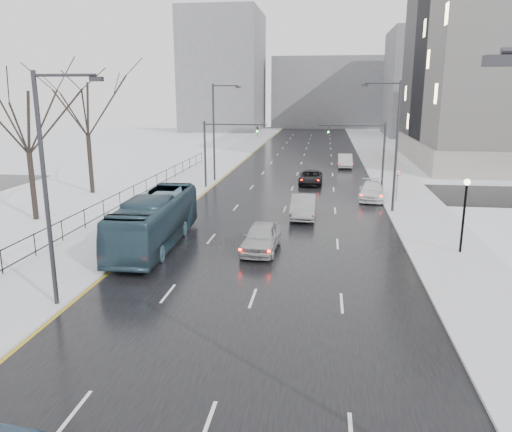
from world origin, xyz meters
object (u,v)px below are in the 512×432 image
at_px(streetlight_l_near, 50,181).
at_px(mast_signal_left, 216,147).
at_px(tree_park_e, 93,194).
at_px(bus, 155,221).
at_px(mast_signal_right, 372,149).
at_px(no_uturn_sign, 398,176).
at_px(sedan_right_cross, 311,178).
at_px(sedan_right_near, 303,206).
at_px(streetlight_l_far, 216,128).
at_px(streetlight_r_mid, 394,140).
at_px(sedan_right_distant, 345,161).
at_px(sedan_right_far, 372,191).
at_px(sedan_center_near, 261,237).
at_px(lamppost_r_mid, 465,205).
at_px(tree_park_d, 37,220).

height_order(streetlight_l_near, mast_signal_left, streetlight_l_near).
xyz_separation_m(tree_park_e, bus, (11.20, -14.86, 1.61)).
distance_m(mast_signal_right, no_uturn_sign, 4.77).
bearing_deg(sedan_right_cross, sedan_right_near, -89.71).
bearing_deg(streetlight_l_far, sedan_right_cross, -3.01).
distance_m(streetlight_r_mid, no_uturn_sign, 5.30).
height_order(streetlight_l_far, bus, streetlight_l_far).
relative_size(mast_signal_right, sedan_right_distant, 1.32).
relative_size(streetlight_l_far, mast_signal_left, 1.54).
distance_m(streetlight_l_near, sedan_right_far, 29.62).
bearing_deg(streetlight_l_far, mast_signal_right, -14.48).
bearing_deg(sedan_center_near, sedan_right_near, 78.65).
distance_m(mast_signal_left, bus, 19.02).
bearing_deg(sedan_right_cross, sedan_right_far, -49.49).
height_order(tree_park_e, sedan_right_near, tree_park_e).
distance_m(streetlight_l_near, bus, 10.05).
height_order(lamppost_r_mid, sedan_right_far, lamppost_r_mid).
relative_size(streetlight_r_mid, sedan_right_far, 1.92).
relative_size(no_uturn_sign, sedan_center_near, 0.56).
xyz_separation_m(no_uturn_sign, sedan_right_distant, (-3.63, 19.99, -1.45)).
bearing_deg(sedan_right_cross, no_uturn_sign, -44.11).
xyz_separation_m(sedan_right_far, sedan_right_distant, (-1.63, 19.13, 0.06)).
distance_m(mast_signal_right, mast_signal_left, 14.65).
bearing_deg(bus, streetlight_l_near, -99.12).
bearing_deg(no_uturn_sign, mast_signal_left, 166.40).
bearing_deg(streetlight_r_mid, no_uturn_sign, 75.52).
relative_size(tree_park_e, no_uturn_sign, 5.00).
xyz_separation_m(tree_park_e, sedan_right_near, (19.77, -6.46, 0.88)).
distance_m(streetlight_l_far, no_uturn_sign, 19.41).
relative_size(sedan_right_far, sedan_right_distant, 1.06).
bearing_deg(sedan_right_far, streetlight_l_far, 160.05).
bearing_deg(mast_signal_left, sedan_right_distant, 51.10).
distance_m(streetlight_l_far, lamppost_r_mid, 29.30).
height_order(lamppost_r_mid, sedan_right_distant, lamppost_r_mid).
distance_m(tree_park_e, lamppost_r_mid, 32.52).
height_order(no_uturn_sign, sedan_right_distant, no_uturn_sign).
height_order(mast_signal_left, sedan_center_near, mast_signal_left).
bearing_deg(sedan_right_distant, sedan_center_near, -99.41).
bearing_deg(sedan_right_far, mast_signal_left, 172.77).
relative_size(streetlight_l_far, bus, 0.89).
height_order(tree_park_d, sedan_right_cross, tree_park_d).
bearing_deg(no_uturn_sign, lamppost_r_mid, -82.67).
bearing_deg(streetlight_l_far, streetlight_r_mid, -36.30).
relative_size(bus, sedan_center_near, 2.33).
distance_m(bus, sedan_right_near, 12.02).
distance_m(bus, sedan_right_far, 21.19).
bearing_deg(streetlight_r_mid, bus, -144.40).
xyz_separation_m(no_uturn_sign, sedan_right_near, (-7.63, -6.46, -1.42)).
xyz_separation_m(streetlight_l_near, mast_signal_right, (15.49, 28.00, -1.51)).
height_order(tree_park_d, streetlight_r_mid, streetlight_r_mid).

